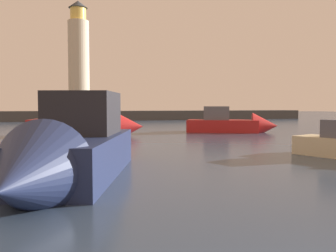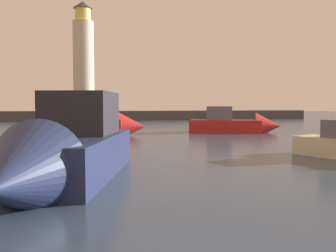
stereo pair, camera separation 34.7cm
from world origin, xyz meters
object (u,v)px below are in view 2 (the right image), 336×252
(motorboat_0, at_px, (97,138))
(motorboat_4, at_px, (91,122))
(lighthouse, at_px, (84,59))
(motorboat_1, at_px, (239,124))
(mooring_buoy, at_px, (331,139))
(motorboat_5, at_px, (63,152))

(motorboat_0, relative_size, motorboat_4, 0.67)
(lighthouse, bearing_deg, motorboat_1, -66.85)
(mooring_buoy, bearing_deg, motorboat_5, -156.65)
(motorboat_5, bearing_deg, motorboat_1, 50.42)
(motorboat_4, height_order, motorboat_5, motorboat_4)
(motorboat_4, xyz_separation_m, motorboat_5, (-1.75, -18.13, -0.13))
(motorboat_4, bearing_deg, motorboat_1, 2.09)
(lighthouse, height_order, motorboat_1, lighthouse)
(motorboat_0, bearing_deg, lighthouse, 89.54)
(lighthouse, xyz_separation_m, mooring_buoy, (13.89, -43.02, -9.90))
(lighthouse, relative_size, motorboat_1, 2.12)
(motorboat_0, bearing_deg, mooring_buoy, -11.45)
(motorboat_0, relative_size, motorboat_5, 0.65)
(motorboat_4, relative_size, motorboat_5, 0.96)
(lighthouse, height_order, mooring_buoy, lighthouse)
(lighthouse, relative_size, motorboat_4, 1.93)
(motorboat_1, bearing_deg, lighthouse, 113.15)
(motorboat_1, distance_m, mooring_buoy, 11.77)
(motorboat_4, xyz_separation_m, mooring_buoy, (14.18, -11.26, -0.72))
(motorboat_5, bearing_deg, mooring_buoy, 23.35)
(mooring_buoy, bearing_deg, motorboat_1, 92.56)
(motorboat_0, height_order, motorboat_4, motorboat_4)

